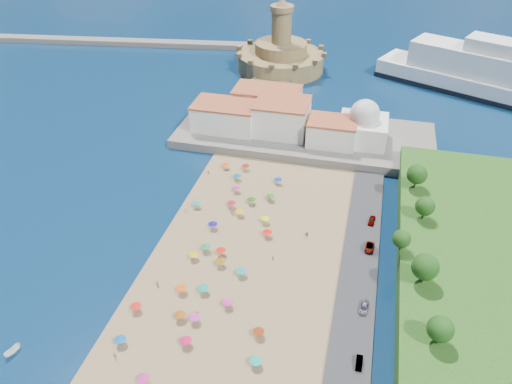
# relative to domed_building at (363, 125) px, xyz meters

# --- Properties ---
(ground) EXTENTS (700.00, 700.00, 0.00)m
(ground) POSITION_rel_domed_building_xyz_m (-30.00, -71.00, -8.97)
(ground) COLOR #071938
(ground) RESTS_ON ground
(terrace) EXTENTS (90.00, 36.00, 3.00)m
(terrace) POSITION_rel_domed_building_xyz_m (-20.00, 2.00, -7.47)
(terrace) COLOR #59544C
(terrace) RESTS_ON ground
(jetty) EXTENTS (18.00, 70.00, 2.40)m
(jetty) POSITION_rel_domed_building_xyz_m (-42.00, 37.00, -7.77)
(jetty) COLOR #59544C
(jetty) RESTS_ON ground
(breakwater) EXTENTS (199.03, 34.77, 2.60)m
(breakwater) POSITION_rel_domed_building_xyz_m (-140.00, 82.00, -7.67)
(breakwater) COLOR #59544C
(breakwater) RESTS_ON ground
(waterfront_buildings) EXTENTS (57.00, 29.00, 11.00)m
(waterfront_buildings) POSITION_rel_domed_building_xyz_m (-33.05, 2.64, -1.10)
(waterfront_buildings) COLOR silver
(waterfront_buildings) RESTS_ON terrace
(domed_building) EXTENTS (16.00, 16.00, 15.00)m
(domed_building) POSITION_rel_domed_building_xyz_m (0.00, 0.00, 0.00)
(domed_building) COLOR silver
(domed_building) RESTS_ON terrace
(fortress) EXTENTS (40.00, 40.00, 32.40)m
(fortress) POSITION_rel_domed_building_xyz_m (-42.00, 67.00, -2.29)
(fortress) COLOR olive
(fortress) RESTS_ON ground
(beach_parasols) EXTENTS (31.93, 114.72, 2.20)m
(beach_parasols) POSITION_rel_domed_building_xyz_m (-31.03, -81.78, -6.83)
(beach_parasols) COLOR gray
(beach_parasols) RESTS_ON beach
(beachgoers) EXTENTS (36.60, 93.21, 1.86)m
(beachgoers) POSITION_rel_domed_building_xyz_m (-29.98, -60.27, -7.86)
(beachgoers) COLOR tan
(beachgoers) RESTS_ON beach
(parked_cars) EXTENTS (2.47, 51.42, 1.38)m
(parked_cars) POSITION_rel_domed_building_xyz_m (6.00, -62.37, -7.63)
(parked_cars) COLOR gray
(parked_cars) RESTS_ON promenade
(hillside_trees) EXTENTS (12.62, 108.61, 7.72)m
(hillside_trees) POSITION_rel_domed_building_xyz_m (17.46, -74.65, 1.11)
(hillside_trees) COLOR #382314
(hillside_trees) RESTS_ON hillside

